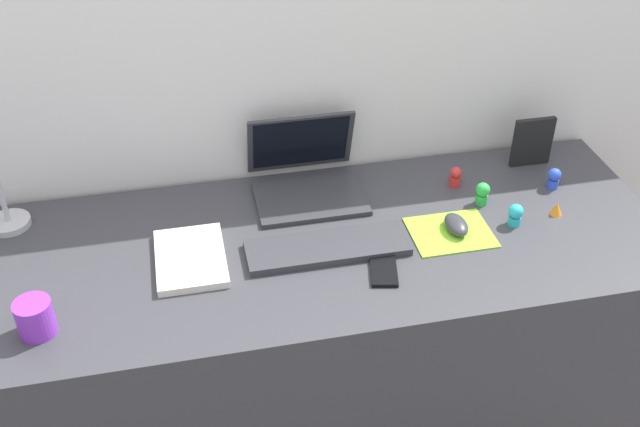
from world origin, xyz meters
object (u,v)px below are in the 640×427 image
at_px(notebook_pad, 191,258).
at_px(toy_figurine_red, 455,177).
at_px(keyboard, 327,247).
at_px(mouse, 456,225).
at_px(cell_phone, 384,269).
at_px(coffee_mug, 35,318).
at_px(toy_figurine_cyan, 515,214).
at_px(toy_figurine_orange, 557,209).
at_px(laptop, 306,173).
at_px(toy_figurine_green, 482,193).
at_px(picture_frame, 532,142).
at_px(toy_figurine_blue, 554,178).

height_order(notebook_pad, toy_figurine_red, toy_figurine_red).
bearing_deg(keyboard, mouse, 1.55).
distance_m(keyboard, cell_phone, 0.16).
height_order(coffee_mug, toy_figurine_cyan, coffee_mug).
bearing_deg(cell_phone, notebook_pad, 175.98).
bearing_deg(toy_figurine_orange, notebook_pad, 179.75).
bearing_deg(toy_figurine_orange, toy_figurine_red, 138.84).
bearing_deg(toy_figurine_red, notebook_pad, -166.25).
bearing_deg(keyboard, toy_figurine_cyan, 0.61).
relative_size(laptop, toy_figurine_green, 4.57).
xyz_separation_m(cell_phone, coffee_mug, (-0.80, -0.04, 0.04)).
height_order(mouse, picture_frame, picture_frame).
relative_size(mouse, cell_phone, 0.75).
bearing_deg(toy_figurine_red, toy_figurine_green, -68.81).
distance_m(coffee_mug, toy_figurine_blue, 1.40).
xyz_separation_m(coffee_mug, toy_figurine_cyan, (1.19, 0.15, -0.01)).
bearing_deg(laptop, toy_figurine_orange, -22.41).
bearing_deg(toy_figurine_orange, toy_figurine_blue, 68.01).
distance_m(coffee_mug, toy_figurine_red, 1.16).
bearing_deg(keyboard, picture_frame, 22.38).
height_order(toy_figurine_blue, toy_figurine_red, toy_figurine_blue).
bearing_deg(toy_figurine_cyan, coffee_mug, -172.74).
bearing_deg(toy_figurine_green, cell_phone, -147.34).
bearing_deg(laptop, notebook_pad, -143.06).
relative_size(laptop, keyboard, 0.73).
height_order(mouse, notebook_pad, mouse).
distance_m(toy_figurine_blue, toy_figurine_green, 0.23).
height_order(toy_figurine_orange, toy_figurine_green, toy_figurine_green).
xyz_separation_m(cell_phone, picture_frame, (0.56, 0.38, 0.07)).
relative_size(notebook_pad, toy_figurine_red, 4.06).
height_order(mouse, toy_figurine_blue, toy_figurine_blue).
xyz_separation_m(laptop, toy_figurine_blue, (0.68, -0.14, -0.02)).
bearing_deg(keyboard, laptop, 89.58).
bearing_deg(toy_figurine_red, toy_figurine_cyan, -67.26).
bearing_deg(toy_figurine_blue, mouse, -158.05).
bearing_deg(toy_figurine_blue, toy_figurine_cyan, -141.75).
relative_size(laptop, toy_figurine_red, 5.07).
xyz_separation_m(notebook_pad, picture_frame, (1.01, 0.25, 0.06)).
height_order(laptop, toy_figurine_red, laptop).
relative_size(laptop, toy_figurine_cyan, 4.87).
xyz_separation_m(notebook_pad, toy_figurine_green, (0.80, 0.08, 0.03)).
xyz_separation_m(mouse, toy_figurine_cyan, (0.16, -0.00, 0.01)).
bearing_deg(coffee_mug, mouse, 8.59).
xyz_separation_m(mouse, picture_frame, (0.33, 0.27, 0.05)).
height_order(keyboard, toy_figurine_orange, toy_figurine_orange).
xyz_separation_m(toy_figurine_orange, toy_figurine_green, (-0.18, 0.09, 0.02)).
xyz_separation_m(toy_figurine_orange, toy_figurine_red, (-0.22, 0.19, 0.01)).
xyz_separation_m(laptop, picture_frame, (0.67, -0.01, 0.02)).
relative_size(coffee_mug, toy_figurine_blue, 1.38).
relative_size(picture_frame, toy_figurine_green, 2.29).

